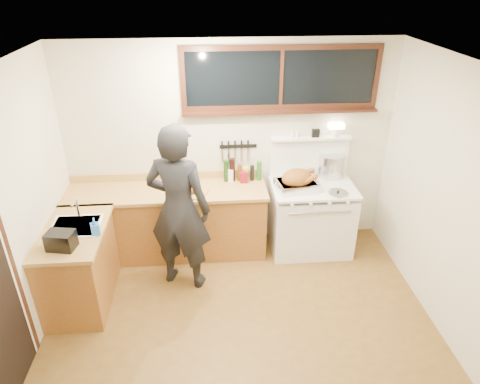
{
  "coord_description": "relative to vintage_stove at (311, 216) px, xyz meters",
  "views": [
    {
      "loc": [
        -0.28,
        -3.18,
        3.29
      ],
      "look_at": [
        0.05,
        0.85,
        1.15
      ],
      "focal_mm": 32.0,
      "sensor_mm": 36.0,
      "label": 1
    }
  ],
  "objects": [
    {
      "name": "ground_plane",
      "position": [
        -1.0,
        -1.41,
        -0.48
      ],
      "size": [
        4.0,
        3.5,
        0.02
      ],
      "primitive_type": "cube",
      "color": "brown"
    },
    {
      "name": "room_shell",
      "position": [
        -1.0,
        -1.41,
        1.18
      ],
      "size": [
        4.1,
        3.6,
        2.65
      ],
      "color": "beige",
      "rests_on": "ground"
    },
    {
      "name": "counter_back",
      "position": [
        -1.8,
        0.04,
        -0.01
      ],
      "size": [
        2.44,
        0.64,
        1.0
      ],
      "color": "brown",
      "rests_on": "ground"
    },
    {
      "name": "counter_left",
      "position": [
        -2.7,
        -0.79,
        -0.02
      ],
      "size": [
        0.64,
        1.09,
        0.9
      ],
      "color": "brown",
      "rests_on": "ground"
    },
    {
      "name": "sink_unit",
      "position": [
        -2.68,
        -0.71,
        0.38
      ],
      "size": [
        0.5,
        0.45,
        0.37
      ],
      "color": "white",
      "rests_on": "counter_left"
    },
    {
      "name": "vintage_stove",
      "position": [
        0.0,
        0.0,
        0.0
      ],
      "size": [
        1.02,
        0.74,
        1.6
      ],
      "color": "white",
      "rests_on": "ground"
    },
    {
      "name": "back_window",
      "position": [
        -0.4,
        0.31,
        1.6
      ],
      "size": [
        2.32,
        0.13,
        0.77
      ],
      "color": "black",
      "rests_on": "room_shell"
    },
    {
      "name": "knife_strip",
      "position": [
        -0.92,
        0.32,
        0.84
      ],
      "size": [
        0.46,
        0.03,
        0.28
      ],
      "color": "black",
      "rests_on": "room_shell"
    },
    {
      "name": "man",
      "position": [
        -1.61,
        -0.56,
        0.5
      ],
      "size": [
        0.82,
        0.66,
        1.94
      ],
      "color": "black",
      "rests_on": "ground"
    },
    {
      "name": "soap_bottle",
      "position": [
        -2.43,
        -0.88,
        0.52
      ],
      "size": [
        0.1,
        0.11,
        0.19
      ],
      "color": "blue",
      "rests_on": "counter_left"
    },
    {
      "name": "toaster",
      "position": [
        -2.7,
        -1.1,
        0.52
      ],
      "size": [
        0.28,
        0.22,
        0.18
      ],
      "color": "black",
      "rests_on": "counter_left"
    },
    {
      "name": "cutting_board",
      "position": [
        -1.5,
        -0.08,
        0.49
      ],
      "size": [
        0.47,
        0.41,
        0.14
      ],
      "color": "#B58A48",
      "rests_on": "counter_back"
    },
    {
      "name": "roast_turkey",
      "position": [
        -0.22,
        -0.06,
        0.54
      ],
      "size": [
        0.53,
        0.43,
        0.26
      ],
      "color": "silver",
      "rests_on": "vintage_stove"
    },
    {
      "name": "stockpot",
      "position": [
        0.28,
        0.26,
        0.58
      ],
      "size": [
        0.36,
        0.36,
        0.3
      ],
      "color": "silver",
      "rests_on": "vintage_stove"
    },
    {
      "name": "saucepan",
      "position": [
        -0.0,
        0.29,
        0.49
      ],
      "size": [
        0.21,
        0.29,
        0.12
      ],
      "color": "silver",
      "rests_on": "vintage_stove"
    },
    {
      "name": "pot_lid",
      "position": [
        0.24,
        -0.23,
        0.44
      ],
      "size": [
        0.27,
        0.27,
        0.04
      ],
      "color": "silver",
      "rests_on": "vintage_stove"
    },
    {
      "name": "coffee_tin",
      "position": [
        -0.84,
        0.17,
        0.5
      ],
      "size": [
        0.09,
        0.08,
        0.14
      ],
      "color": "maroon",
      "rests_on": "counter_back"
    },
    {
      "name": "pitcher",
      "position": [
        -1.0,
        0.22,
        0.52
      ],
      "size": [
        0.1,
        0.1,
        0.17
      ],
      "color": "white",
      "rests_on": "counter_back"
    },
    {
      "name": "bottle_cluster",
      "position": [
        -0.89,
        0.22,
        0.56
      ],
      "size": [
        0.47,
        0.07,
        0.3
      ],
      "color": "black",
      "rests_on": "counter_back"
    }
  ]
}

